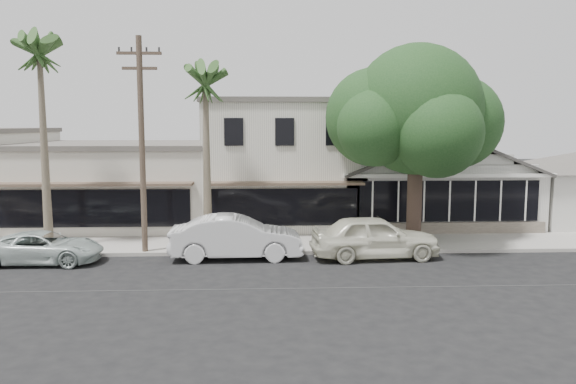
{
  "coord_description": "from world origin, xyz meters",
  "views": [
    {
      "loc": [
        -4.01,
        -18.14,
        5.43
      ],
      "look_at": [
        -2.95,
        6.0,
        2.53
      ],
      "focal_mm": 35.0,
      "sensor_mm": 36.0,
      "label": 1
    }
  ],
  "objects_px": {
    "car_1": "(236,237)",
    "car_2": "(44,248)",
    "utility_pole": "(142,140)",
    "shade_tree": "(414,114)",
    "car_0": "(375,237)"
  },
  "relations": [
    {
      "from": "car_1",
      "to": "car_2",
      "type": "bearing_deg",
      "value": 91.77
    },
    {
      "from": "utility_pole",
      "to": "shade_tree",
      "type": "relative_size",
      "value": 1.0
    },
    {
      "from": "car_0",
      "to": "shade_tree",
      "type": "height_order",
      "value": "shade_tree"
    },
    {
      "from": "car_0",
      "to": "car_2",
      "type": "distance_m",
      "value": 13.2
    },
    {
      "from": "car_1",
      "to": "shade_tree",
      "type": "relative_size",
      "value": 0.6
    },
    {
      "from": "car_1",
      "to": "car_0",
      "type": "bearing_deg",
      "value": -93.41
    },
    {
      "from": "car_1",
      "to": "car_2",
      "type": "distance_m",
      "value": 7.56
    },
    {
      "from": "utility_pole",
      "to": "shade_tree",
      "type": "xyz_separation_m",
      "value": [
        11.69,
        1.61,
        1.12
      ]
    },
    {
      "from": "utility_pole",
      "to": "shade_tree",
      "type": "bearing_deg",
      "value": 7.86
    },
    {
      "from": "utility_pole",
      "to": "car_0",
      "type": "xyz_separation_m",
      "value": [
        9.51,
        -1.02,
        -3.9
      ]
    },
    {
      "from": "utility_pole",
      "to": "car_1",
      "type": "xyz_separation_m",
      "value": [
        3.86,
        -0.85,
        -3.91
      ]
    },
    {
      "from": "utility_pole",
      "to": "shade_tree",
      "type": "distance_m",
      "value": 11.86
    },
    {
      "from": "car_1",
      "to": "car_2",
      "type": "height_order",
      "value": "car_1"
    },
    {
      "from": "shade_tree",
      "to": "car_0",
      "type": "bearing_deg",
      "value": -129.59
    },
    {
      "from": "car_1",
      "to": "shade_tree",
      "type": "xyz_separation_m",
      "value": [
        7.83,
        2.46,
        5.03
      ]
    }
  ]
}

